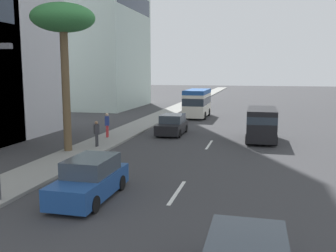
% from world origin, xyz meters
% --- Properties ---
extents(ground_plane, '(198.00, 198.00, 0.00)m').
position_xyz_m(ground_plane, '(31.50, 0.00, 0.00)').
color(ground_plane, '#38383A').
extents(sidewalk_right, '(162.00, 2.75, 0.15)m').
position_xyz_m(sidewalk_right, '(31.50, 7.40, 0.07)').
color(sidewalk_right, gray).
rests_on(sidewalk_right, ground_plane).
extents(lane_stripe_mid, '(3.20, 0.16, 0.01)m').
position_xyz_m(lane_stripe_mid, '(12.69, 0.00, 0.01)').
color(lane_stripe_mid, silver).
rests_on(lane_stripe_mid, ground_plane).
extents(lane_stripe_far, '(3.20, 0.16, 0.01)m').
position_xyz_m(lane_stripe_far, '(23.29, 0.00, 0.01)').
color(lane_stripe_far, silver).
rests_on(lane_stripe_far, ground_plane).
extents(minibus_second, '(6.03, 2.40, 3.06)m').
position_xyz_m(minibus_second, '(38.48, 3.30, 1.67)').
color(minibus_second, silver).
rests_on(minibus_second, ground_plane).
extents(car_third, '(4.18, 1.96, 1.60)m').
position_xyz_m(car_third, '(26.93, 3.47, 0.76)').
color(car_third, black).
rests_on(car_third, ground_plane).
extents(van_fourth, '(4.90, 2.16, 2.39)m').
position_xyz_m(van_fourth, '(25.62, -3.51, 1.37)').
color(van_fourth, black).
rests_on(van_fourth, ground_plane).
extents(car_fifth, '(4.36, 1.83, 1.66)m').
position_xyz_m(car_fifth, '(11.16, 3.24, 0.78)').
color(car_fifth, '#1E478C').
rests_on(car_fifth, ground_plane).
extents(pedestrian_near_lamp, '(0.31, 0.37, 1.83)m').
position_xyz_m(pedestrian_near_lamp, '(23.67, 7.73, 1.17)').
color(pedestrian_near_lamp, red).
rests_on(pedestrian_near_lamp, sidewalk_right).
extents(pedestrian_mid_block, '(0.38, 0.38, 1.69)m').
position_xyz_m(pedestrian_mid_block, '(20.26, 7.05, 1.08)').
color(pedestrian_mid_block, '#333338').
rests_on(pedestrian_mid_block, sidewalk_right).
extents(palm_tree, '(3.81, 3.81, 8.94)m').
position_xyz_m(palm_tree, '(18.69, 8.29, 7.95)').
color(palm_tree, brown).
rests_on(palm_tree, sidewalk_right).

